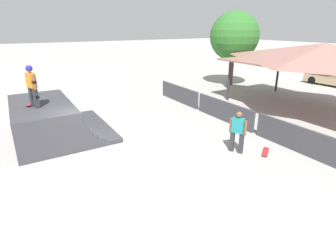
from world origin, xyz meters
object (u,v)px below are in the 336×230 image
tree_beside_pavilion (234,36)px  bystander_walking (238,130)px  skateboard_on_deck (31,104)px  skateboard_on_ground (265,152)px  skater_on_deck (32,84)px  parked_car_tan (332,78)px

tree_beside_pavilion → bystander_walking: bearing=-43.0°
skateboard_on_deck → bystander_walking: skateboard_on_deck is taller
skateboard_on_ground → skater_on_deck: bearing=109.0°
skateboard_on_ground → parked_car_tan: 15.97m
skater_on_deck → bystander_walking: skater_on_deck is taller
skater_on_deck → skateboard_on_ground: bearing=33.6°
skateboard_on_deck → skateboard_on_ground: 9.79m
skater_on_deck → tree_beside_pavilion: (-4.50, 15.28, 1.38)m
skateboard_on_deck → bystander_walking: 8.55m
skater_on_deck → parked_car_tan: skater_on_deck is taller
tree_beside_pavilion → parked_car_tan: tree_beside_pavilion is taller
bystander_walking → skateboard_on_ground: bystander_walking is taller
bystander_walking → parked_car_tan: bystander_walking is taller
tree_beside_pavilion → skateboard_on_deck: bearing=-75.3°
skateboard_on_deck → parked_car_tan: size_ratio=0.20×
bystander_walking → tree_beside_pavilion: size_ratio=0.28×
skater_on_deck → skateboard_on_ground: 9.62m
bystander_walking → parked_car_tan: size_ratio=0.41×
tree_beside_pavilion → parked_car_tan: size_ratio=1.44×
skateboard_on_deck → skateboard_on_ground: skateboard_on_deck is taller
skater_on_deck → bystander_walking: 8.30m
skateboard_on_deck → parked_car_tan: (0.48, 22.50, -1.06)m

